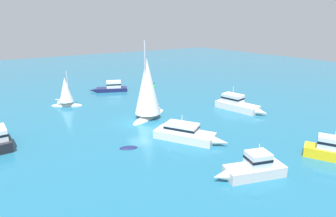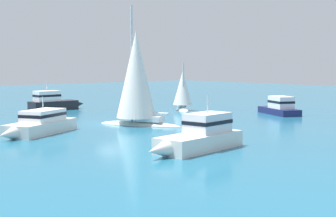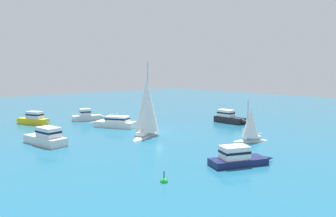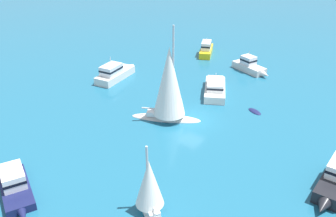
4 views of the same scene
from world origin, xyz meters
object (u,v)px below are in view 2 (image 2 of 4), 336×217
object	(u,v)px
motor_cruiser_1	(200,136)
powerboat	(279,107)
yacht	(137,80)
motor_cruiser	(53,102)
sloop	(183,93)
skiff	(25,124)
motor_cruiser_2	(40,124)

from	to	relation	value
motor_cruiser_1	powerboat	size ratio (longest dim) A/B	1.16
yacht	motor_cruiser_1	distance (m)	13.57
motor_cruiser	sloop	world-z (taller)	sloop
motor_cruiser	powerboat	size ratio (longest dim) A/B	0.97
skiff	powerboat	bearing A→B (deg)	-85.98
motor_cruiser_1	motor_cruiser_2	xyz separation A→B (m)	(12.92, 4.33, -0.11)
motor_cruiser	motor_cruiser_2	xyz separation A→B (m)	(-16.96, 9.84, -0.13)
powerboat	motor_cruiser_1	bearing A→B (deg)	139.47
motor_cruiser_2	powerboat	bearing A→B (deg)	143.96
motor_cruiser_1	powerboat	xyz separation A→B (m)	(10.28, -21.19, -0.11)
motor_cruiser_2	sloop	distance (m)	21.78
motor_cruiser_1	motor_cruiser	bearing A→B (deg)	-110.30
motor_cruiser_1	yacht	bearing A→B (deg)	-119.42
motor_cruiser	powerboat	world-z (taller)	motor_cruiser
yacht	skiff	bearing A→B (deg)	19.18
yacht	skiff	distance (m)	10.47
motor_cruiser_1	skiff	bearing A→B (deg)	-91.72
yacht	sloop	bearing A→B (deg)	-86.15
skiff	motor_cruiser_2	xyz separation A→B (m)	(-6.15, 1.60, 0.75)
yacht	skiff	world-z (taller)	yacht
motor_cruiser_2	yacht	bearing A→B (deg)	146.94
motor_cruiser	skiff	distance (m)	13.62
motor_cruiser	motor_cruiser_2	world-z (taller)	motor_cruiser
sloop	motor_cruiser_2	bearing A→B (deg)	-38.84
yacht	motor_cruiser_1	world-z (taller)	yacht
motor_cruiser	motor_cruiser_2	size ratio (longest dim) A/B	0.85
motor_cruiser	skiff	world-z (taller)	motor_cruiser
motor_cruiser	motor_cruiser_1	bearing A→B (deg)	-101.45
motor_cruiser	skiff	xyz separation A→B (m)	(-10.81, 8.23, -0.88)
motor_cruiser_1	sloop	world-z (taller)	sloop
powerboat	sloop	distance (m)	10.86
skiff	motor_cruiser_1	size ratio (longest dim) A/B	0.26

